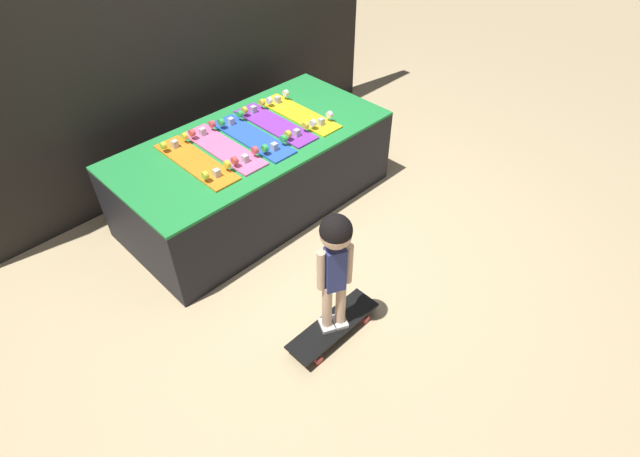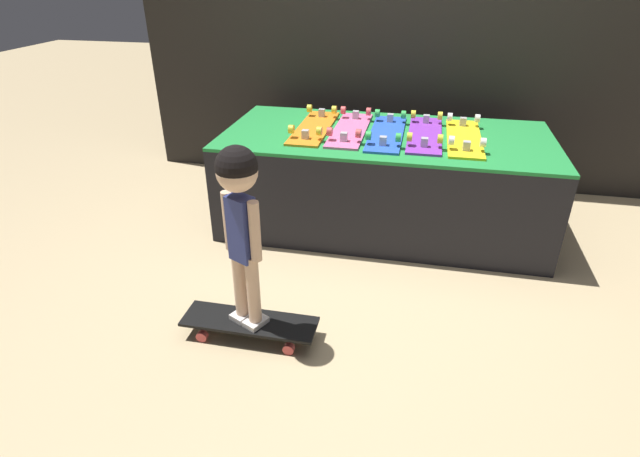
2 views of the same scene
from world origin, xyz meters
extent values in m
plane|color=tan|center=(0.00, 0.00, 0.00)|extent=(16.00, 16.00, 0.00)
cube|color=black|center=(0.00, 1.46, 1.13)|extent=(3.96, 0.10, 2.25)
cube|color=black|center=(0.00, 0.64, 0.30)|extent=(2.04, 0.99, 0.60)
cube|color=#23893D|center=(0.00, 0.64, 0.61)|extent=(2.04, 0.99, 0.02)
cube|color=orange|center=(-0.47, 0.65, 0.63)|extent=(0.20, 0.74, 0.01)
cube|color=#B7B7BC|center=(-0.47, 0.90, 0.66)|extent=(0.04, 0.04, 0.05)
cylinder|color=yellow|center=(-0.38, 0.90, 0.68)|extent=(0.03, 0.05, 0.05)
cylinder|color=yellow|center=(-0.56, 0.90, 0.68)|extent=(0.03, 0.05, 0.05)
cube|color=#B7B7BC|center=(-0.47, 0.41, 0.66)|extent=(0.04, 0.04, 0.05)
cylinder|color=yellow|center=(-0.38, 0.41, 0.68)|extent=(0.03, 0.05, 0.05)
cylinder|color=yellow|center=(-0.56, 0.41, 0.68)|extent=(0.03, 0.05, 0.05)
cube|color=pink|center=(-0.23, 0.65, 0.63)|extent=(0.20, 0.74, 0.01)
cube|color=#B7B7BC|center=(-0.23, 0.90, 0.66)|extent=(0.04, 0.04, 0.05)
cylinder|color=#D84C4C|center=(-0.15, 0.90, 0.68)|extent=(0.03, 0.05, 0.05)
cylinder|color=#D84C4C|center=(-0.32, 0.90, 0.68)|extent=(0.03, 0.05, 0.05)
cube|color=#B7B7BC|center=(-0.23, 0.41, 0.66)|extent=(0.04, 0.04, 0.05)
cylinder|color=#D84C4C|center=(-0.15, 0.41, 0.68)|extent=(0.03, 0.05, 0.05)
cylinder|color=#D84C4C|center=(-0.32, 0.41, 0.68)|extent=(0.03, 0.05, 0.05)
cube|color=blue|center=(0.00, 0.62, 0.63)|extent=(0.20, 0.74, 0.01)
cube|color=#B7B7BC|center=(0.00, 0.87, 0.66)|extent=(0.04, 0.04, 0.05)
cylinder|color=green|center=(0.09, 0.87, 0.68)|extent=(0.03, 0.05, 0.05)
cylinder|color=green|center=(-0.09, 0.87, 0.68)|extent=(0.03, 0.05, 0.05)
cube|color=#B7B7BC|center=(0.00, 0.38, 0.66)|extent=(0.04, 0.04, 0.05)
cylinder|color=green|center=(0.09, 0.38, 0.68)|extent=(0.03, 0.05, 0.05)
cylinder|color=green|center=(-0.09, 0.38, 0.68)|extent=(0.03, 0.05, 0.05)
cube|color=purple|center=(0.23, 0.65, 0.63)|extent=(0.20, 0.74, 0.01)
cube|color=#B7B7BC|center=(0.23, 0.89, 0.66)|extent=(0.04, 0.04, 0.05)
cylinder|color=yellow|center=(0.32, 0.89, 0.68)|extent=(0.03, 0.05, 0.05)
cylinder|color=yellow|center=(0.15, 0.89, 0.68)|extent=(0.03, 0.05, 0.05)
cube|color=#B7B7BC|center=(0.23, 0.40, 0.66)|extent=(0.04, 0.04, 0.05)
cylinder|color=yellow|center=(0.32, 0.40, 0.68)|extent=(0.03, 0.05, 0.05)
cylinder|color=yellow|center=(0.15, 0.40, 0.68)|extent=(0.03, 0.05, 0.05)
cube|color=yellow|center=(0.47, 0.63, 0.63)|extent=(0.20, 0.74, 0.01)
cube|color=#B7B7BC|center=(0.47, 0.88, 0.66)|extent=(0.04, 0.04, 0.05)
cylinder|color=white|center=(0.56, 0.88, 0.68)|extent=(0.03, 0.05, 0.05)
cylinder|color=white|center=(0.38, 0.88, 0.68)|extent=(0.03, 0.05, 0.05)
cube|color=#B7B7BC|center=(0.47, 0.39, 0.66)|extent=(0.04, 0.04, 0.05)
cylinder|color=white|center=(0.56, 0.39, 0.68)|extent=(0.03, 0.05, 0.05)
cylinder|color=white|center=(0.38, 0.39, 0.68)|extent=(0.03, 0.05, 0.05)
cube|color=black|center=(-0.49, -0.67, 0.08)|extent=(0.64, 0.19, 0.01)
cube|color=#B7B7BC|center=(-0.28, -0.67, 0.05)|extent=(0.04, 0.04, 0.05)
cylinder|color=#D84C4C|center=(-0.28, -0.59, 0.03)|extent=(0.05, 0.03, 0.05)
cylinder|color=#D84C4C|center=(-0.28, -0.75, 0.03)|extent=(0.05, 0.03, 0.05)
cube|color=#B7B7BC|center=(-0.70, -0.67, 0.05)|extent=(0.04, 0.04, 0.05)
cylinder|color=#D84C4C|center=(-0.70, -0.59, 0.03)|extent=(0.05, 0.03, 0.05)
cylinder|color=#D84C4C|center=(-0.70, -0.75, 0.03)|extent=(0.05, 0.03, 0.05)
cube|color=silver|center=(-0.45, -0.69, 0.10)|extent=(0.12, 0.13, 0.03)
cylinder|color=#DBB293|center=(-0.45, -0.69, 0.29)|extent=(0.06, 0.06, 0.34)
cube|color=silver|center=(-0.53, -0.65, 0.10)|extent=(0.12, 0.13, 0.03)
cylinder|color=#DBB293|center=(-0.53, -0.65, 0.29)|extent=(0.06, 0.06, 0.34)
cube|color=navy|center=(-0.49, -0.67, 0.58)|extent=(0.13, 0.12, 0.30)
cylinder|color=#DBB293|center=(-0.42, -0.71, 0.59)|extent=(0.05, 0.05, 0.27)
cylinder|color=#DBB293|center=(-0.56, -0.64, 0.59)|extent=(0.05, 0.05, 0.27)
sphere|color=#DBB293|center=(-0.49, -0.67, 0.84)|extent=(0.17, 0.17, 0.17)
sphere|color=black|center=(-0.49, -0.67, 0.86)|extent=(0.17, 0.17, 0.17)
camera|label=1|loc=(-1.86, -1.93, 2.54)|focal=28.00mm
camera|label=2|loc=(0.22, -2.42, 1.58)|focal=28.00mm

